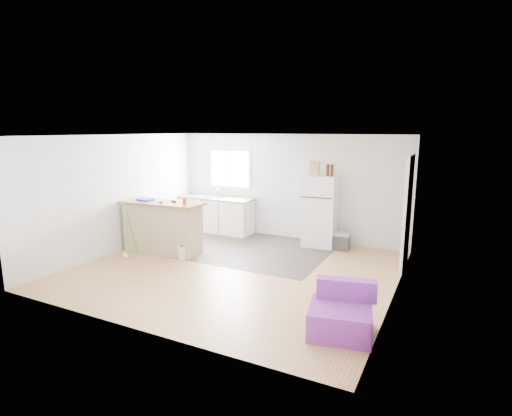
% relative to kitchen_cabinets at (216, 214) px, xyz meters
% --- Properties ---
extents(room, '(5.51, 5.01, 2.41)m').
position_rel_kitchen_cabinets_xyz_m(room, '(1.78, -2.20, 0.76)').
color(room, '#A97346').
rests_on(room, ground).
extents(vinyl_zone, '(4.05, 2.50, 0.00)m').
position_rel_kitchen_cabinets_xyz_m(vinyl_zone, '(1.06, -0.95, -0.44)').
color(vinyl_zone, '#342C27').
rests_on(vinyl_zone, floor).
extents(window, '(1.18, 0.06, 0.98)m').
position_rel_kitchen_cabinets_xyz_m(window, '(0.23, 0.29, 1.11)').
color(window, white).
rests_on(window, back_wall).
extents(interior_door, '(0.11, 0.92, 2.10)m').
position_rel_kitchen_cabinets_xyz_m(interior_door, '(4.51, -0.65, 0.58)').
color(interior_door, white).
rests_on(interior_door, right_wall).
extents(ceiling_fixture, '(0.30, 0.30, 0.07)m').
position_rel_kitchen_cabinets_xyz_m(ceiling_fixture, '(0.58, -1.00, 1.92)').
color(ceiling_fixture, white).
rests_on(ceiling_fixture, ceiling).
extents(kitchen_cabinets, '(1.95, 0.66, 1.13)m').
position_rel_kitchen_cabinets_xyz_m(kitchen_cabinets, '(0.00, 0.00, 0.00)').
color(kitchen_cabinets, white).
rests_on(kitchen_cabinets, floor).
extents(peninsula, '(1.76, 0.76, 1.06)m').
position_rel_kitchen_cabinets_xyz_m(peninsula, '(-0.09, -1.93, 0.10)').
color(peninsula, tan).
rests_on(peninsula, floor).
extents(refrigerator, '(0.73, 0.70, 1.54)m').
position_rel_kitchen_cabinets_xyz_m(refrigerator, '(2.67, -0.04, 0.33)').
color(refrigerator, white).
rests_on(refrigerator, floor).
extents(cooler, '(0.53, 0.39, 0.38)m').
position_rel_kitchen_cabinets_xyz_m(cooler, '(3.11, -0.12, -0.25)').
color(cooler, '#313234').
rests_on(cooler, floor).
extents(purple_seat, '(0.89, 0.86, 0.62)m').
position_rel_kitchen_cabinets_xyz_m(purple_seat, '(4.10, -3.60, -0.21)').
color(purple_seat, purple).
rests_on(purple_seat, floor).
extents(cleaner_jug, '(0.14, 0.10, 0.29)m').
position_rel_kitchen_cabinets_xyz_m(cleaner_jug, '(0.57, -2.16, -0.31)').
color(cleaner_jug, white).
rests_on(cleaner_jug, floor).
extents(mop, '(0.19, 0.32, 1.12)m').
position_rel_kitchen_cabinets_xyz_m(mop, '(-0.42, -2.61, -0.21)').
color(mop, green).
rests_on(mop, floor).
extents(red_cup, '(0.10, 0.10, 0.12)m').
position_rel_kitchen_cabinets_xyz_m(red_cup, '(0.50, -1.93, 0.68)').
color(red_cup, red).
rests_on(red_cup, peninsula).
extents(blue_tray, '(0.31, 0.24, 0.04)m').
position_rel_kitchen_cabinets_xyz_m(blue_tray, '(-0.46, -1.99, 0.64)').
color(blue_tray, '#152ACD').
rests_on(blue_tray, peninsula).
extents(tool_a, '(0.15, 0.10, 0.03)m').
position_rel_kitchen_cabinets_xyz_m(tool_a, '(0.18, -1.87, 0.63)').
color(tool_a, black).
rests_on(tool_a, peninsula).
extents(tool_b, '(0.11, 0.08, 0.03)m').
position_rel_kitchen_cabinets_xyz_m(tool_b, '(0.02, -2.07, 0.63)').
color(tool_b, black).
rests_on(tool_b, peninsula).
extents(cardboard_box, '(0.20, 0.11, 0.30)m').
position_rel_kitchen_cabinets_xyz_m(cardboard_box, '(2.53, -0.08, 1.25)').
color(cardboard_box, '#A2885C').
rests_on(cardboard_box, refrigerator).
extents(bottle_left, '(0.08, 0.08, 0.25)m').
position_rel_kitchen_cabinets_xyz_m(bottle_left, '(2.83, -0.09, 1.23)').
color(bottle_left, '#391B0A').
rests_on(bottle_left, refrigerator).
extents(bottle_right, '(0.09, 0.09, 0.25)m').
position_rel_kitchen_cabinets_xyz_m(bottle_right, '(2.91, -0.08, 1.23)').
color(bottle_right, '#391B0A').
rests_on(bottle_right, refrigerator).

